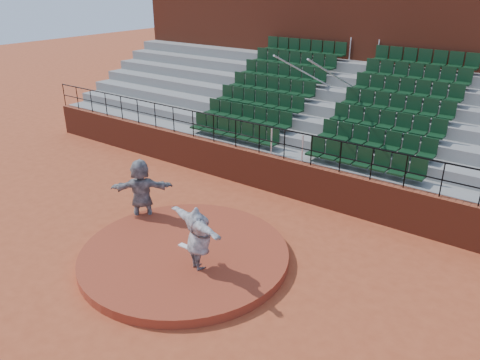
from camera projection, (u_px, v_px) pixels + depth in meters
name	position (u px, v px, depth m)	size (l,w,h in m)	color
ground	(185.00, 259.00, 12.43)	(90.00, 90.00, 0.00)	#AF4927
pitchers_mound	(185.00, 255.00, 12.38)	(5.50, 5.50, 0.25)	#993922
pitching_rubber	(188.00, 248.00, 12.44)	(0.60, 0.15, 0.03)	white
boundary_wall	(283.00, 176.00, 15.88)	(24.00, 0.30, 1.30)	maroon
wall_railing	(285.00, 138.00, 15.33)	(24.04, 0.05, 1.03)	black
seating_deck	(332.00, 128.00, 18.27)	(24.00, 5.97, 4.63)	gray
press_box_facade	(376.00, 60.00, 20.37)	(24.00, 3.00, 7.10)	maroon
pitcher	(198.00, 238.00, 11.29)	(2.07, 0.56, 1.68)	black
fielder	(141.00, 191.00, 13.98)	(1.85, 0.59, 2.00)	black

